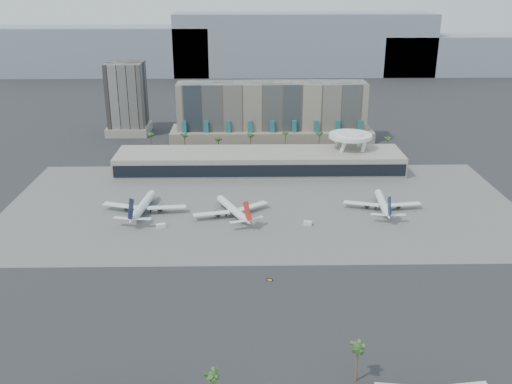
{
  "coord_description": "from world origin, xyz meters",
  "views": [
    {
      "loc": [
        -7.69,
        -215.49,
        110.43
      ],
      "look_at": [
        -3.24,
        40.0,
        13.1
      ],
      "focal_mm": 40.0,
      "sensor_mm": 36.0,
      "label": 1
    }
  ],
  "objects_px": {
    "airliner_centre": "(233,209)",
    "service_vehicle_a": "(161,226)",
    "taxiway_sign": "(270,280)",
    "service_vehicle_b": "(308,223)",
    "airliner_left": "(143,206)",
    "airliner_right": "(383,203)"
  },
  "relations": [
    {
      "from": "airliner_left",
      "to": "service_vehicle_a",
      "type": "relative_size",
      "value": 10.45
    },
    {
      "from": "airliner_right",
      "to": "airliner_left",
      "type": "bearing_deg",
      "value": -175.36
    },
    {
      "from": "service_vehicle_b",
      "to": "taxiway_sign",
      "type": "relative_size",
      "value": 1.64
    },
    {
      "from": "service_vehicle_a",
      "to": "service_vehicle_b",
      "type": "height_order",
      "value": "service_vehicle_a"
    },
    {
      "from": "airliner_centre",
      "to": "service_vehicle_a",
      "type": "bearing_deg",
      "value": 177.59
    },
    {
      "from": "airliner_centre",
      "to": "airliner_left",
      "type": "bearing_deg",
      "value": 149.32
    },
    {
      "from": "airliner_centre",
      "to": "service_vehicle_b",
      "type": "bearing_deg",
      "value": -43.12
    },
    {
      "from": "airliner_left",
      "to": "taxiway_sign",
      "type": "distance_m",
      "value": 91.15
    },
    {
      "from": "airliner_right",
      "to": "service_vehicle_a",
      "type": "xyz_separation_m",
      "value": [
        -108.41,
        -20.14,
        -2.49
      ]
    },
    {
      "from": "airliner_right",
      "to": "service_vehicle_a",
      "type": "relative_size",
      "value": 9.64
    },
    {
      "from": "airliner_left",
      "to": "service_vehicle_a",
      "type": "distance_m",
      "value": 21.57
    },
    {
      "from": "service_vehicle_b",
      "to": "taxiway_sign",
      "type": "xyz_separation_m",
      "value": [
        -20.11,
        -52.26,
        -0.47
      ]
    },
    {
      "from": "taxiway_sign",
      "to": "service_vehicle_a",
      "type": "bearing_deg",
      "value": 145.39
    },
    {
      "from": "service_vehicle_a",
      "to": "airliner_left",
      "type": "bearing_deg",
      "value": 96.96
    },
    {
      "from": "airliner_left",
      "to": "taxiway_sign",
      "type": "height_order",
      "value": "airliner_left"
    },
    {
      "from": "airliner_left",
      "to": "airliner_right",
      "type": "height_order",
      "value": "airliner_left"
    },
    {
      "from": "service_vehicle_a",
      "to": "service_vehicle_b",
      "type": "relative_size",
      "value": 1.09
    },
    {
      "from": "service_vehicle_a",
      "to": "service_vehicle_b",
      "type": "distance_m",
      "value": 68.96
    },
    {
      "from": "airliner_centre",
      "to": "service_vehicle_b",
      "type": "height_order",
      "value": "airliner_centre"
    },
    {
      "from": "service_vehicle_a",
      "to": "taxiway_sign",
      "type": "bearing_deg",
      "value": -70.4
    },
    {
      "from": "airliner_left",
      "to": "airliner_right",
      "type": "xyz_separation_m",
      "value": [
        119.59,
        1.9,
        -0.3
      ]
    },
    {
      "from": "service_vehicle_b",
      "to": "taxiway_sign",
      "type": "height_order",
      "value": "service_vehicle_b"
    }
  ]
}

